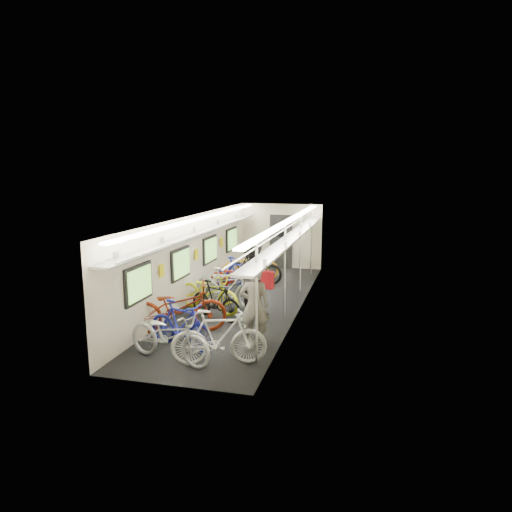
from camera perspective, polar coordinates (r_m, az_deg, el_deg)
The scene contains 16 objects.
train_car_shell at distance 12.97m, azimuth -1.98°, elevation 2.03°, with size 10.00×10.00×10.00m.
bicycle_0 at distance 8.89m, azimuth -10.77°, elevation -9.78°, with size 0.67×1.94×1.02m, color silver.
bicycle_1 at distance 9.45m, azimuth -9.36°, elevation -8.52°, with size 0.47×1.68×1.01m, color #191F9A.
bicycle_2 at distance 10.40m, azimuth -9.75°, elevation -6.36°, with size 0.76×2.18×1.15m, color maroon.
bicycle_3 at distance 11.16m, azimuth -5.04°, elevation -5.57°, with size 0.45×1.60×0.96m, color black.
bicycle_4 at distance 11.83m, azimuth -5.88°, elevation -4.49°, with size 0.69×1.96×1.03m, color yellow.
bicycle_5 at distance 12.14m, azimuth -3.52°, elevation -3.98°, with size 0.50×1.77×1.06m, color silver.
bicycle_6 at distance 12.31m, azimuth -3.65°, elevation -3.66°, with size 0.74×2.12×1.12m, color #A1A1A5.
bicycle_7 at distance 13.34m, azimuth -2.13°, elevation -2.56°, with size 0.52×1.84×1.10m, color #1B24A7.
bicycle_8 at distance 13.28m, azimuth -2.48°, elevation -2.88°, with size 0.66×1.88×0.99m, color maroon.
bicycle_9 at distance 14.62m, azimuth -0.16°, elevation -1.47°, with size 0.50×1.78×1.07m, color black.
bicycle_10 at distance 15.05m, azimuth -0.76°, elevation -1.24°, with size 0.67×1.92×1.01m, color orange.
bicycle_11 at distance 8.60m, azimuth -4.64°, elevation -10.12°, with size 0.51×1.79×1.08m, color white.
passenger_near at distance 9.45m, azimuth -0.21°, elevation -6.22°, with size 0.61×0.40×1.69m, color gray.
passenger_mid at distance 11.41m, azimuth -0.39°, elevation -2.92°, with size 0.89×0.69×1.83m, color black.
backpack at distance 9.78m, azimuth 1.44°, elevation -3.00°, with size 0.26×0.14×0.38m, color red.
Camera 1 is at (3.21, -11.61, 3.56)m, focal length 32.00 mm.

